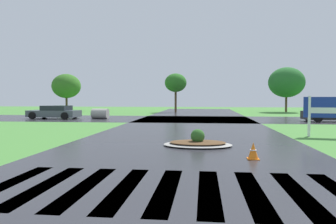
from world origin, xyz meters
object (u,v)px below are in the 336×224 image
(median_island, at_px, (198,143))
(car_white_sedan, at_px, (330,114))
(traffic_cone, at_px, (253,151))
(car_dark_suv, at_px, (55,112))
(estate_billboard, at_px, (331,110))
(drainage_pipe_stack, at_px, (100,114))

(median_island, height_order, car_white_sedan, car_white_sedan)
(car_white_sedan, bearing_deg, traffic_cone, -122.33)
(car_white_sedan, relative_size, traffic_cone, 8.16)
(car_dark_suv, height_order, traffic_cone, car_dark_suv)
(estate_billboard, bearing_deg, car_white_sedan, -100.82)
(median_island, height_order, traffic_cone, median_island)
(estate_billboard, relative_size, traffic_cone, 4.67)
(car_white_sedan, bearing_deg, median_island, -131.36)
(estate_billboard, xyz_separation_m, drainage_pipe_stack, (-15.51, 11.65, -0.89))
(car_white_sedan, xyz_separation_m, traffic_cone, (-8.53, -16.72, -0.34))
(car_white_sedan, height_order, drainage_pipe_stack, car_white_sedan)
(median_island, height_order, car_dark_suv, car_dark_suv)
(median_island, xyz_separation_m, traffic_cone, (1.79, -2.55, 0.11))
(median_island, relative_size, car_white_sedan, 0.63)
(car_dark_suv, bearing_deg, traffic_cone, 134.62)
(median_island, bearing_deg, car_white_sedan, 53.94)
(car_dark_suv, bearing_deg, car_white_sedan, -177.90)
(car_dark_suv, bearing_deg, drainage_pipe_stack, -171.12)
(estate_billboard, bearing_deg, car_dark_suv, -20.40)
(estate_billboard, relative_size, median_island, 0.90)
(estate_billboard, xyz_separation_m, car_white_sedan, (3.90, 10.55, -0.76))
(car_white_sedan, xyz_separation_m, drainage_pipe_stack, (-19.41, 1.10, -0.13))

